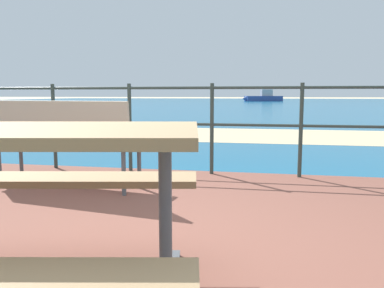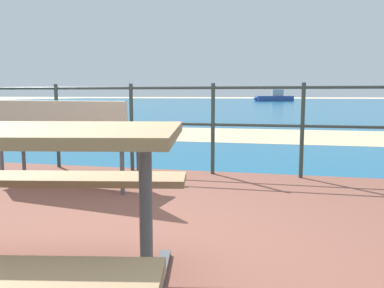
% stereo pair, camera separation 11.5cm
% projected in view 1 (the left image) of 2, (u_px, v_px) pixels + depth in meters
% --- Properties ---
extents(ground_plane, '(240.00, 240.00, 0.00)m').
position_uv_depth(ground_plane, '(149.00, 274.00, 2.13)').
color(ground_plane, beige).
extents(patio_paving, '(6.40, 5.20, 0.06)m').
position_uv_depth(patio_paving, '(148.00, 269.00, 2.12)').
color(patio_paving, brown).
rests_on(patio_paving, ground).
extents(sea_water, '(90.00, 90.00, 0.01)m').
position_uv_depth(sea_water, '(261.00, 103.00, 41.09)').
color(sea_water, '#145B84').
rests_on(sea_water, ground).
extents(beach_strip, '(54.01, 3.47, 0.01)m').
position_uv_depth(beach_strip, '(240.00, 135.00, 9.33)').
color(beach_strip, tan).
rests_on(beach_strip, ground).
extents(park_bench, '(1.66, 0.66, 0.85)m').
position_uv_depth(park_bench, '(61.00, 135.00, 3.80)').
color(park_bench, '#BCAD93').
rests_on(park_bench, patio_paving).
extents(railing_fence, '(5.94, 0.04, 1.04)m').
position_uv_depth(railing_fence, '(212.00, 119.00, 4.44)').
color(railing_fence, '#2D3833').
rests_on(railing_fence, patio_paving).
extents(boat_near, '(5.51, 3.28, 1.58)m').
position_uv_depth(boat_near, '(263.00, 98.00, 52.79)').
color(boat_near, '#2D478C').
rests_on(boat_near, sea_water).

